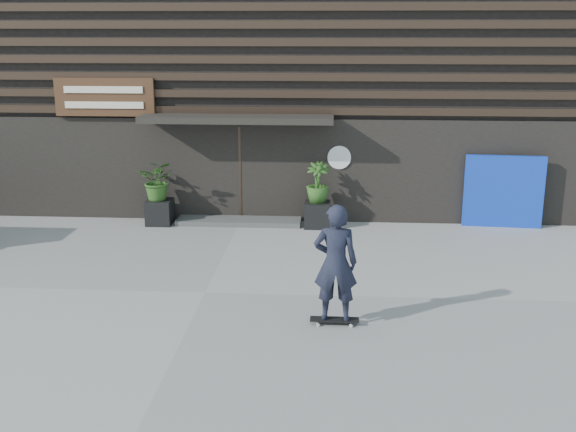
# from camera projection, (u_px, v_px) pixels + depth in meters

# --- Properties ---
(ground) EXTENTS (80.00, 80.00, 0.00)m
(ground) POSITION_uv_depth(u_px,v_px,m) (205.00, 293.00, 12.33)
(ground) COLOR gray
(ground) RESTS_ON ground
(entrance_step) EXTENTS (3.00, 0.80, 0.12)m
(entrance_step) POSITION_uv_depth(u_px,v_px,m) (239.00, 221.00, 16.75)
(entrance_step) COLOR #454543
(entrance_step) RESTS_ON ground
(planter_pot_left) EXTENTS (0.60, 0.60, 0.60)m
(planter_pot_left) POSITION_uv_depth(u_px,v_px,m) (160.00, 212.00, 16.61)
(planter_pot_left) COLOR black
(planter_pot_left) RESTS_ON ground
(bamboo_left) EXTENTS (0.86, 0.75, 0.96)m
(bamboo_left) POSITION_uv_depth(u_px,v_px,m) (158.00, 180.00, 16.41)
(bamboo_left) COLOR #2D591E
(bamboo_left) RESTS_ON planter_pot_left
(planter_pot_right) EXTENTS (0.60, 0.60, 0.60)m
(planter_pot_right) POSITION_uv_depth(u_px,v_px,m) (317.00, 215.00, 16.37)
(planter_pot_right) COLOR black
(planter_pot_right) RESTS_ON ground
(bamboo_right) EXTENTS (0.54, 0.54, 0.96)m
(bamboo_right) POSITION_uv_depth(u_px,v_px,m) (318.00, 183.00, 16.17)
(bamboo_right) COLOR #2D591E
(bamboo_right) RESTS_ON planter_pot_right
(blue_tarp) EXTENTS (1.84, 0.26, 1.72)m
(blue_tarp) POSITION_uv_depth(u_px,v_px,m) (504.00, 192.00, 16.24)
(blue_tarp) COLOR #0D2FB5
(blue_tarp) RESTS_ON ground
(building) EXTENTS (18.00, 11.00, 8.00)m
(building) POSITION_uv_depth(u_px,v_px,m) (260.00, 49.00, 20.88)
(building) COLOR black
(building) RESTS_ON ground
(skateboarder) EXTENTS (0.78, 0.46, 1.98)m
(skateboarder) POSITION_uv_depth(u_px,v_px,m) (335.00, 263.00, 10.73)
(skateboarder) COLOR black
(skateboarder) RESTS_ON ground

